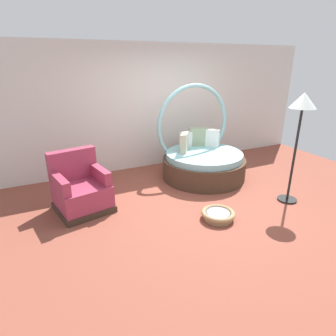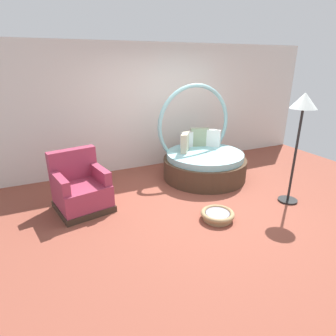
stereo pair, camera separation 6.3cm
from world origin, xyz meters
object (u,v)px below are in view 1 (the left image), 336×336
Objects in this scene: pet_basket at (218,215)px; floor_lamp at (302,111)px; round_daybed at (202,159)px; red_armchair at (81,190)px.

floor_lamp is (1.44, -0.01, 1.46)m from pet_basket.
round_daybed is 2.52m from red_armchair.
pet_basket is 0.28× the size of floor_lamp.
red_armchair is 3.68m from floor_lamp.
pet_basket is at bearing -34.44° from red_armchair.
red_armchair is 0.52× the size of floor_lamp.
floor_lamp is at bearing -0.22° from pet_basket.
red_armchair is at bearing -171.96° from round_daybed.
round_daybed is at bearing 8.04° from red_armchair.
floor_lamp is at bearing -20.94° from red_armchair.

